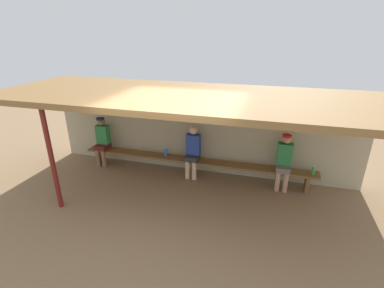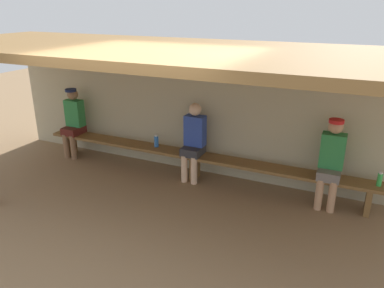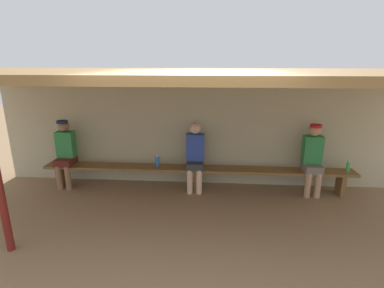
% 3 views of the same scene
% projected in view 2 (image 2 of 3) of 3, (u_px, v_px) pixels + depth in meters
% --- Properties ---
extents(ground_plane, '(24.00, 24.00, 0.00)m').
position_uv_depth(ground_plane, '(149.00, 222.00, 5.29)').
color(ground_plane, '#8C6D4C').
extents(back_wall, '(8.00, 0.20, 2.20)m').
position_uv_depth(back_wall, '(206.00, 111.00, 6.61)').
color(back_wall, '#B7AD8C').
rests_on(back_wall, ground).
extents(dugout_roof, '(8.00, 2.80, 0.12)m').
position_uv_depth(dugout_roof, '(169.00, 52.00, 5.10)').
color(dugout_roof, olive).
rests_on(dugout_roof, back_wall).
extents(bench, '(6.00, 0.36, 0.46)m').
position_uv_depth(bench, '(195.00, 158.00, 6.48)').
color(bench, brown).
rests_on(bench, ground).
extents(player_leftmost, '(0.34, 0.42, 1.34)m').
position_uv_depth(player_leftmost, '(194.00, 139.00, 6.37)').
color(player_leftmost, '#333338').
rests_on(player_leftmost, ground).
extents(player_with_sunglasses, '(0.34, 0.42, 1.34)m').
position_uv_depth(player_with_sunglasses, '(331.00, 159.00, 5.50)').
color(player_with_sunglasses, slate).
rests_on(player_with_sunglasses, ground).
extents(player_near_post, '(0.34, 0.42, 1.34)m').
position_uv_depth(player_near_post, '(73.00, 119.00, 7.38)').
color(player_near_post, '#591E19').
rests_on(player_near_post, ground).
extents(water_bottle_green, '(0.07, 0.07, 0.21)m').
position_uv_depth(water_bottle_green, '(380.00, 179.00, 5.30)').
color(water_bottle_green, green).
rests_on(water_bottle_green, bench).
extents(water_bottle_clear, '(0.08, 0.08, 0.22)m').
position_uv_depth(water_bottle_clear, '(156.00, 141.00, 6.75)').
color(water_bottle_clear, blue).
rests_on(water_bottle_clear, bench).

